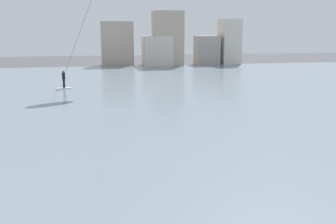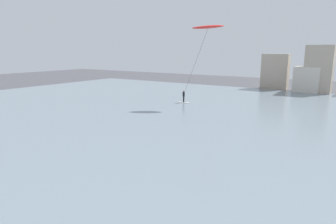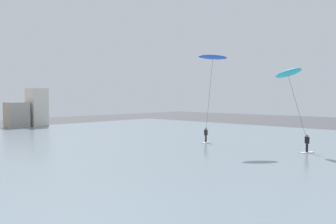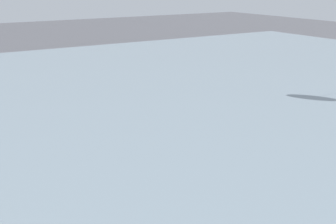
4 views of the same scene
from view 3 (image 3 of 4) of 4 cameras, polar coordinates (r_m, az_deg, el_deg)
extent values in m
cube|color=slate|center=(29.91, -28.17, -7.14)|extent=(84.00, 52.00, 0.10)
cube|color=#A89E93|center=(58.38, -26.39, -0.49)|extent=(3.47, 2.76, 4.30)
cube|color=beige|center=(59.76, -23.25, 0.82)|extent=(2.71, 3.64, 6.77)
cube|color=silver|center=(30.02, 24.47, -6.88)|extent=(1.44, 1.04, 0.06)
cylinder|color=black|center=(29.96, 24.48, -6.09)|extent=(0.20, 0.20, 0.78)
cube|color=black|center=(29.86, 24.51, -4.78)|extent=(0.35, 0.40, 0.60)
sphere|color=#9E7051|center=(29.82, 24.52, -4.00)|extent=(0.20, 0.20, 0.20)
cylinder|color=#333333|center=(30.03, 22.97, 0.86)|extent=(0.19, 1.88, 5.93)
ellipsoid|color=#28B2C6|center=(30.51, 21.46, 6.76)|extent=(2.43, 3.34, 1.15)
cube|color=silver|center=(33.77, 7.07, -5.66)|extent=(1.46, 0.76, 0.06)
cylinder|color=black|center=(33.72, 7.07, -4.95)|extent=(0.20, 0.20, 0.78)
cube|color=black|center=(33.63, 7.08, -3.79)|extent=(0.29, 0.38, 0.60)
sphere|color=#9E7051|center=(33.59, 7.08, -3.09)|extent=(0.20, 0.20, 0.20)
cylinder|color=#333333|center=(32.02, 7.67, 2.68)|extent=(1.97, 2.18, 7.68)
ellipsoid|color=blue|center=(30.89, 8.33, 10.10)|extent=(2.77, 2.67, 0.67)
camera|label=1|loc=(4.95, 81.52, 7.25)|focal=42.08mm
camera|label=2|loc=(20.80, 42.83, 7.42)|focal=31.13mm
camera|label=4|loc=(22.75, 44.06, 10.72)|focal=49.48mm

